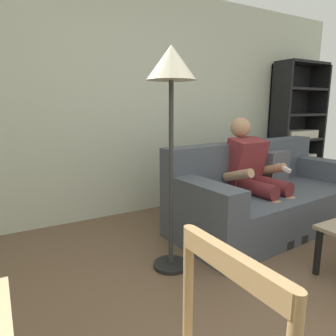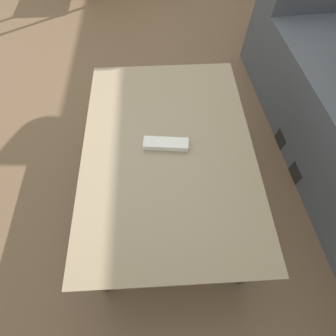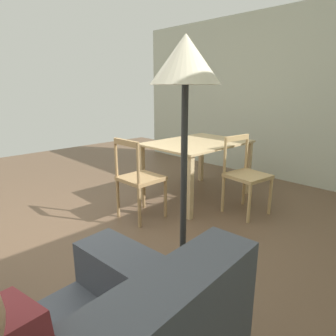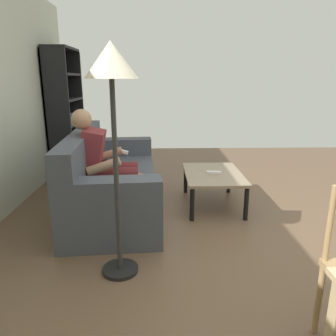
{
  "view_description": "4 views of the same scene",
  "coord_description": "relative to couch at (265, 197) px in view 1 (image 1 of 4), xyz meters",
  "views": [
    {
      "loc": [
        -1.23,
        -0.65,
        1.27
      ],
      "look_at": [
        -0.33,
        0.93,
        0.9
      ],
      "focal_mm": 32.64,
      "sensor_mm": 36.0,
      "label": 1
    },
    {
      "loc": [
        1.78,
        0.34,
        1.16
      ],
      "look_at": [
        1.25,
        0.37,
        0.24
      ],
      "focal_mm": 25.92,
      "sensor_mm": 36.0,
      "label": 2
    },
    {
      "loc": [
        1.04,
        2.35,
        1.44
      ],
      "look_at": [
        -0.33,
        0.93,
        0.9
      ],
      "focal_mm": 31.76,
      "sensor_mm": 36.0,
      "label": 3
    },
    {
      "loc": [
        -2.31,
        0.98,
        1.45
      ],
      "look_at": [
        -0.33,
        0.93,
        0.9
      ],
      "focal_mm": 34.34,
      "sensor_mm": 36.0,
      "label": 4
    }
  ],
  "objects": [
    {
      "name": "floor_lamp",
      "position": [
        -1.32,
        -0.27,
        1.1
      ],
      "size": [
        0.36,
        0.36,
        1.69
      ],
      "color": "black",
      "rests_on": "ground_plane"
    },
    {
      "name": "couch",
      "position": [
        0.0,
        0.0,
        0.0
      ],
      "size": [
        2.22,
        1.08,
        0.88
      ],
      "color": "#474C56",
      "rests_on": "ground_plane"
    },
    {
      "name": "wall_back",
      "position": [
        -1.22,
        1.15,
        0.97
      ],
      "size": [
        7.0,
        0.12,
        2.58
      ],
      "primitive_type": "cube",
      "color": "beige",
      "rests_on": "ground_plane"
    },
    {
      "name": "bookshelf",
      "position": [
        1.61,
        0.91,
        0.47
      ],
      "size": [
        0.89,
        0.36,
        1.91
      ],
      "color": "black",
      "rests_on": "ground_plane"
    },
    {
      "name": "person_lounging",
      "position": [
        -0.16,
        0.02,
        0.27
      ],
      "size": [
        0.61,
        0.88,
        1.15
      ],
      "color": "maroon",
      "rests_on": "ground_plane"
    }
  ]
}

